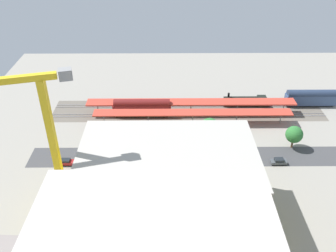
# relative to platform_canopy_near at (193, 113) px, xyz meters

# --- Properties ---
(ground_plane) EXTENTS (145.42, 145.42, 0.00)m
(ground_plane) POSITION_rel_platform_canopy_near_xyz_m (0.97, 11.58, -4.04)
(ground_plane) COLOR gray
(ground_plane) RESTS_ON ground
(rail_bed) EXTENTS (90.93, 14.71, 0.01)m
(rail_bed) POSITION_rel_platform_canopy_near_xyz_m (0.97, -8.25, -4.04)
(rail_bed) COLOR #665E54
(rail_bed) RESTS_ON ground
(street_asphalt) EXTENTS (90.91, 9.24, 0.01)m
(street_asphalt) POSITION_rel_platform_canopy_near_xyz_m (0.97, 17.42, -4.04)
(street_asphalt) COLOR #424244
(street_asphalt) RESTS_ON ground
(track_rails) EXTENTS (90.89, 8.27, 0.12)m
(track_rails) POSITION_rel_platform_canopy_near_xyz_m (0.97, -8.25, -3.86)
(track_rails) COLOR #9E9EA8
(track_rails) RESTS_ON ground
(platform_canopy_near) EXTENTS (62.43, 4.44, 4.25)m
(platform_canopy_near) POSITION_rel_platform_canopy_near_xyz_m (0.00, 0.00, 0.00)
(platform_canopy_near) COLOR #C63D2D
(platform_canopy_near) RESTS_ON ground
(platform_canopy_far) EXTENTS (68.54, 4.73, 4.56)m
(platform_canopy_far) POSITION_rel_platform_canopy_near_xyz_m (0.12, -6.32, 0.25)
(platform_canopy_far) COLOR #C63D2D
(platform_canopy_far) RESTS_ON ground
(locomotive) EXTENTS (16.01, 2.71, 4.91)m
(locomotive) POSITION_rel_platform_canopy_near_xyz_m (-19.62, -11.49, -2.30)
(locomotive) COLOR black
(locomotive) RESTS_ON ground
(passenger_coach) EXTENTS (17.18, 3.16, 5.94)m
(passenger_coach) POSITION_rel_platform_canopy_near_xyz_m (-41.35, -11.49, -0.94)
(passenger_coach) COLOR black
(passenger_coach) RESTS_ON ground
(freight_coach_far) EXTENTS (18.96, 3.03, 6.05)m
(freight_coach_far) POSITION_rel_platform_canopy_near_xyz_m (16.24, -5.02, -0.85)
(freight_coach_far) COLOR black
(freight_coach_far) RESTS_ON ground
(parked_car_0) EXTENTS (4.38, 1.97, 1.67)m
(parked_car_0) POSITION_rel_platform_canopy_near_xyz_m (-22.08, 20.74, -3.30)
(parked_car_0) COLOR black
(parked_car_0) RESTS_ON ground
(parked_car_1) EXTENTS (4.07, 1.90, 1.82)m
(parked_car_1) POSITION_rel_platform_canopy_near_xyz_m (-13.95, 20.47, -3.23)
(parked_car_1) COLOR black
(parked_car_1) RESTS_ON ground
(parked_car_2) EXTENTS (4.68, 1.86, 1.81)m
(parked_car_2) POSITION_rel_platform_canopy_near_xyz_m (-6.31, 20.35, -3.23)
(parked_car_2) COLOR black
(parked_car_2) RESTS_ON ground
(parked_car_3) EXTENTS (4.80, 1.83, 1.84)m
(parked_car_3) POSITION_rel_platform_canopy_near_xyz_m (1.92, 20.57, -3.22)
(parked_car_3) COLOR black
(parked_car_3) RESTS_ON ground
(parked_car_4) EXTENTS (4.58, 1.89, 1.71)m
(parked_car_4) POSITION_rel_platform_canopy_near_xyz_m (10.74, 21.01, -3.28)
(parked_car_4) COLOR black
(parked_car_4) RESTS_ON ground
(parked_car_5) EXTENTS (4.59, 1.82, 1.58)m
(parked_car_5) POSITION_rel_platform_canopy_near_xyz_m (18.43, 20.62, -3.34)
(parked_car_5) COLOR black
(parked_car_5) RESTS_ON ground
(parked_car_6) EXTENTS (4.37, 1.94, 1.74)m
(parked_car_6) POSITION_rel_platform_canopy_near_xyz_m (26.82, 20.50, -3.27)
(parked_car_6) COLOR black
(parked_car_6) RESTS_ON ground
(parked_car_7) EXTENTS (4.36, 1.92, 1.66)m
(parked_car_7) POSITION_rel_platform_canopy_near_xyz_m (35.59, 20.55, -3.29)
(parked_car_7) COLOR black
(parked_car_7) RESTS_ON ground
(construction_building) EXTENTS (36.04, 23.72, 17.69)m
(construction_building) POSITION_rel_platform_canopy_near_xyz_m (8.15, 39.46, 4.81)
(construction_building) COLOR yellow
(construction_building) RESTS_ON ground
(construction_roof_slab) EXTENTS (36.64, 24.32, 0.40)m
(construction_roof_slab) POSITION_rel_platform_canopy_near_xyz_m (8.15, 39.46, 13.85)
(construction_roof_slab) COLOR #B7B2A8
(construction_roof_slab) RESTS_ON construction_building
(tower_crane) EXTENTS (26.33, 8.32, 35.25)m
(tower_crane) POSITION_rel_platform_canopy_near_xyz_m (33.09, 39.13, 16.92)
(tower_crane) COLOR gray
(tower_crane) RESTS_ON ground
(box_truck_0) EXTENTS (8.83, 2.59, 3.39)m
(box_truck_0) POSITION_rel_platform_canopy_near_xyz_m (10.68, 21.27, -2.36)
(box_truck_0) COLOR black
(box_truck_0) RESTS_ON ground
(street_tree_0) EXTENTS (6.09, 6.09, 8.71)m
(street_tree_0) POSITION_rel_platform_canopy_near_xyz_m (-3.96, 11.77, 1.61)
(street_tree_0) COLOR brown
(street_tree_0) RESTS_ON ground
(street_tree_1) EXTENTS (4.33, 4.33, 6.70)m
(street_tree_1) POSITION_rel_platform_canopy_near_xyz_m (17.43, 12.91, 0.46)
(street_tree_1) COLOR brown
(street_tree_1) RESTS_ON ground
(street_tree_2) EXTENTS (4.91, 4.91, 6.88)m
(street_tree_2) POSITION_rel_platform_canopy_near_xyz_m (-27.91, 13.13, 0.37)
(street_tree_2) COLOR brown
(street_tree_2) RESTS_ON ground
(street_tree_3) EXTENTS (6.37, 6.37, 7.96)m
(street_tree_3) POSITION_rel_platform_canopy_near_xyz_m (-0.95, 13.13, 0.73)
(street_tree_3) COLOR brown
(street_tree_3) RESTS_ON ground
(traffic_light) EXTENTS (0.50, 0.36, 6.43)m
(traffic_light) POSITION_rel_platform_canopy_near_xyz_m (-0.14, 22.00, 0.23)
(traffic_light) COLOR #333333
(traffic_light) RESTS_ON ground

